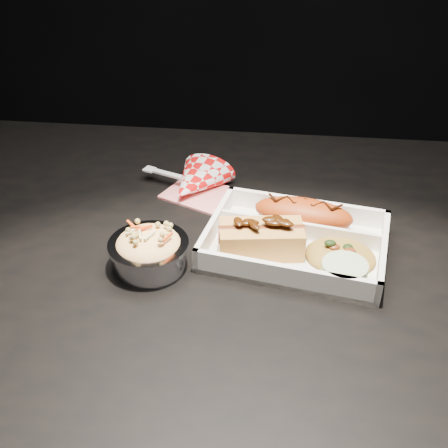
{
  "coord_description": "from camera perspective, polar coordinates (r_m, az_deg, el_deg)",
  "views": [
    {
      "loc": [
        0.01,
        -0.66,
        1.23
      ],
      "look_at": [
        -0.07,
        -0.03,
        0.81
      ],
      "focal_mm": 45.0,
      "sensor_mm": 36.0,
      "label": 1
    }
  ],
  "objects": [
    {
      "name": "hotdog",
      "position": [
        0.79,
        3.81,
        -1.28
      ],
      "size": [
        0.12,
        0.07,
        0.06
      ],
      "rotation": [
        0.0,
        0.0,
        0.14
      ],
      "color": "gold",
      "rests_on": "food_tray"
    },
    {
      "name": "fried_pastry",
      "position": [
        0.85,
        8.05,
        1.07
      ],
      "size": [
        0.16,
        0.08,
        0.04
      ],
      "primitive_type": "ellipsoid",
      "rotation": [
        0.0,
        0.0,
        -0.18
      ],
      "color": "#A13B10",
      "rests_on": "food_tray"
    },
    {
      "name": "foil_coleslaw_cup",
      "position": [
        0.77,
        -7.65,
        -2.55
      ],
      "size": [
        0.11,
        0.11,
        0.07
      ],
      "color": "silver",
      "rests_on": "dining_table"
    },
    {
      "name": "cupcake_liner",
      "position": [
        0.75,
        12.1,
        -4.9
      ],
      "size": [
        0.06,
        0.06,
        0.03
      ],
      "primitive_type": "cylinder",
      "color": "#A9C595",
      "rests_on": "food_tray"
    },
    {
      "name": "napkin_fork",
      "position": [
        0.95,
        -3.01,
        4.19
      ],
      "size": [
        0.17,
        0.14,
        0.1
      ],
      "rotation": [
        0.0,
        0.0,
        -0.36
      ],
      "color": "red",
      "rests_on": "dining_table"
    },
    {
      "name": "food_tray",
      "position": [
        0.81,
        7.27,
        -2.08
      ],
      "size": [
        0.28,
        0.22,
        0.04
      ],
      "rotation": [
        0.0,
        0.0,
        -0.18
      ],
      "color": "white",
      "rests_on": "dining_table"
    },
    {
      "name": "dining_table",
      "position": [
        0.88,
        4.61,
        -7.22
      ],
      "size": [
        1.2,
        0.8,
        0.75
      ],
      "color": "black",
      "rests_on": "ground"
    },
    {
      "name": "fried_rice_mound",
      "position": [
        0.79,
        11.8,
        -2.55
      ],
      "size": [
        0.11,
        0.1,
        0.03
      ],
      "primitive_type": "ellipsoid",
      "rotation": [
        0.0,
        0.0,
        -0.18
      ],
      "color": "#B08533",
      "rests_on": "food_tray"
    }
  ]
}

